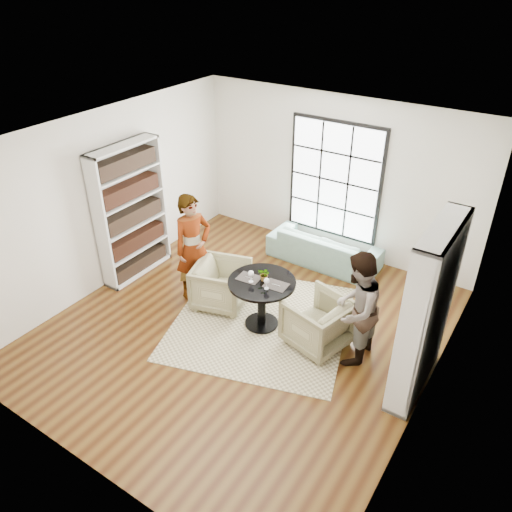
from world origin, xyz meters
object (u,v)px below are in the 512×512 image
Objects in this scene: pedestal_table at (262,294)px; person_right at (356,309)px; armchair_left at (221,285)px; flower_centerpiece at (265,274)px; armchair_right at (318,322)px; wine_glass_left at (251,274)px; sofa at (324,248)px; wine_glass_right at (267,281)px; person_left at (193,247)px.

pedestal_table is 0.60× the size of person_right.
pedestal_table is at bearing -88.57° from person_right.
person_right is (2.32, -0.01, 0.47)m from armchair_left.
flower_centerpiece is (0.86, -0.05, 0.54)m from armchair_left.
pedestal_table is at bearing -70.36° from armchair_right.
sofa is at bearing 87.86° from wine_glass_left.
wine_glass_right is 0.88× the size of flower_centerpiece.
armchair_left is 1.77m from armchair_right.
wine_glass_left is at bearing -134.37° from flower_centerpiece.
pedestal_table is at bearing -74.68° from person_left.
armchair_right is 1.05m from flower_centerpiece.
sofa is at bearing 91.05° from pedestal_table.
wine_glass_right is (1.56, -0.22, 0.03)m from person_left.
wine_glass_left reaches higher than sofa.
wine_glass_right is 0.22m from flower_centerpiece.
person_left reaches higher than pedestal_table.
armchair_right reaches higher than sofa.
sofa is 2.45m from wine_glass_right.
wine_glass_left reaches higher than armchair_left.
armchair_right is at bearing -106.68° from armchair_left.
person_left is (-0.55, 0.00, 0.53)m from armchair_left.
flower_centerpiece reaches higher than armchair_right.
person_right is 1.61m from wine_glass_left.
person_left is 1.29m from wine_glass_left.
wine_glass_right is (-1.31, -0.21, 0.09)m from person_right.
sofa is at bearing -36.95° from armchair_left.
armchair_right is at bearing -71.05° from person_left.
flower_centerpiece is at bearing 68.84° from pedestal_table.
pedestal_table is 1.44m from person_left.
sofa is 11.38× the size of wine_glass_right.
armchair_left is (-0.85, 0.10, -0.21)m from pedestal_table.
wine_glass_right is (0.29, -0.02, -0.01)m from wine_glass_left.
person_left is at bearing 171.03° from wine_glass_left.
sofa is (-0.04, 2.23, -0.29)m from pedestal_table.
wine_glass_right is at bearing -4.22° from wine_glass_left.
armchair_left reaches higher than sofa.
flower_centerpiece is (0.14, 0.15, -0.04)m from wine_glass_left.
sofa is at bearing 91.53° from flower_centerpiece.
wine_glass_right is at bearing -78.79° from person_left.
pedestal_table reaches higher than armchair_right.
flower_centerpiece is at bearing 92.27° from sofa.
armchair_left is 1.02m from flower_centerpiece.
person_left is 1.57m from wine_glass_right.
person_right reaches higher than armchair_left.
wine_glass_right is (1.01, -0.22, 0.57)m from armchair_left.
person_right is 8.68× the size of wine_glass_left.
pedestal_table is 0.41m from wine_glass_right.
pedestal_table is at bearing 38.95° from wine_glass_left.
pedestal_table reaches higher than armchair_left.
person_right is 1.46m from flower_centerpiece.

